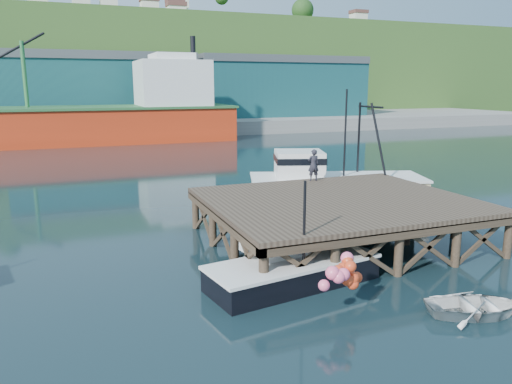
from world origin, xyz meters
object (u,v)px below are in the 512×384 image
trawler (333,182)px  dinghy (476,306)px  boat_black (289,263)px  dockworker (313,165)px

trawler → dinghy: (-3.29, -14.99, -1.13)m
boat_black → dockworker: 9.93m
boat_black → dinghy: bearing=-56.0°
trawler → dinghy: trawler is taller
boat_black → dinghy: size_ratio=2.15×
boat_black → dockworker: size_ratio=3.93×
dinghy → boat_black: bearing=61.4°
trawler → dockworker: bearing=-122.0°
trawler → dockworker: (-2.54, -2.10, 1.54)m
dockworker → dinghy: bearing=94.0°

